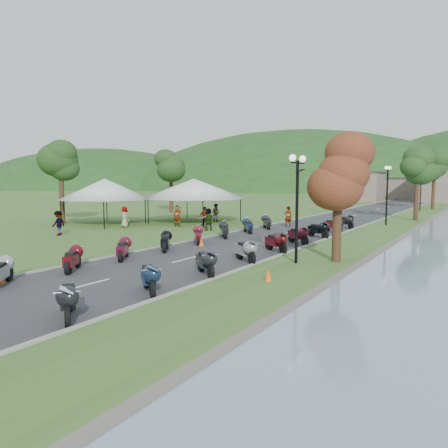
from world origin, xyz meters
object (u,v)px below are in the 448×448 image
Objects in this scene: vendor_tent_main at (194,200)px; pedestrian_b at (216,222)px; pedestrian_a at (178,227)px; pedestrian_c at (59,235)px.

vendor_tent_main is 3.66× the size of pedestrian_b.
pedestrian_a is at bearing 85.98° from pedestrian_b.
pedestrian_a reaches higher than pedestrian_c.
pedestrian_b is at bearing 155.11° from pedestrian_c.
vendor_tent_main is 2.82m from pedestrian_b.
pedestrian_b is (0.73, 4.77, 0.00)m from pedestrian_a.
vendor_tent_main is at bearing 34.24° from pedestrian_b.
pedestrian_a is 1.04× the size of pedestrian_c.
pedestrian_b is 0.99× the size of pedestrian_c.
vendor_tent_main is 3.48× the size of pedestrian_a.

